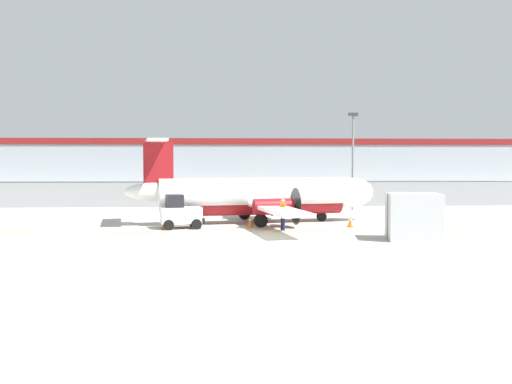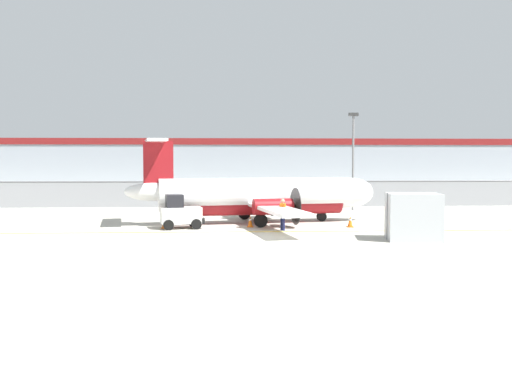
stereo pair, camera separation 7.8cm
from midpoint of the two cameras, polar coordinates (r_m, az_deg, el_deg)
ground_plane at (r=29.89m, az=-1.50°, el=-4.00°), size 140.00×140.00×0.01m
perimeter_fence at (r=45.72m, az=-2.05°, el=-0.10°), size 98.00×0.10×2.10m
parking_lot_strip at (r=57.26m, az=-2.25°, el=-0.50°), size 98.00×17.00×0.12m
background_building at (r=75.63m, az=-2.46°, el=2.83°), size 91.00×8.10×6.50m
commuter_airplane at (r=34.00m, az=0.61°, el=-0.42°), size 15.15×16.03×4.92m
baggage_tug at (r=31.49m, az=-7.54°, el=-2.10°), size 2.51×1.78×1.88m
ground_crew_worker at (r=30.41m, az=2.76°, el=-2.08°), size 0.42×0.55×1.70m
cargo_container at (r=27.74m, az=15.53°, el=-2.40°), size 2.66×2.32×2.20m
traffic_cone_near_left at (r=32.36m, az=9.47°, el=-2.94°), size 0.36×0.36×0.64m
traffic_cone_near_right at (r=31.78m, az=-9.08°, el=-3.05°), size 0.36×0.36×0.64m
traffic_cone_far_left at (r=31.96m, az=-0.51°, el=-2.97°), size 0.36×0.36×0.64m
parked_car_0 at (r=56.62m, az=-17.06°, el=0.17°), size 4.36×2.37×1.58m
parked_car_1 at (r=55.51m, az=-11.15°, el=0.19°), size 4.32×2.27×1.58m
parked_car_2 at (r=59.34m, az=-6.09°, el=0.42°), size 4.30×2.20×1.58m
parked_car_3 at (r=60.56m, az=-0.68°, el=0.50°), size 4.36×2.36×1.58m
parked_car_4 at (r=53.30m, az=7.39°, el=0.10°), size 4.38×2.41×1.58m
parked_car_5 at (r=55.16m, az=13.14°, el=0.15°), size 4.24×2.09×1.58m
apron_light_pole at (r=43.19m, az=9.74°, el=3.89°), size 0.70×0.30×7.27m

